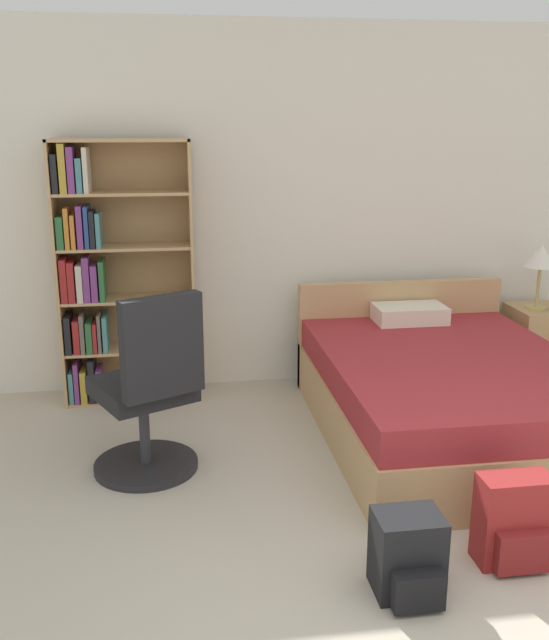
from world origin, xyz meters
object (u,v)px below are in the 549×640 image
table_lamp (541,259)px  backpack_red (514,523)px  bookshelf (107,275)px  backpack_black (408,557)px  bed (445,392)px  nightstand (537,344)px  office_chair (150,396)px

table_lamp → backpack_red: 2.62m
bookshelf → backpack_black: 2.87m
bed → backpack_red: bearing=-98.8°
backpack_red → table_lamp: bearing=60.7°
backpack_black → table_lamp: bearing=52.8°
nightstand → bookshelf: bearing=178.6°
backpack_red → backpack_black: size_ratio=1.18×
nightstand → backpack_red: size_ratio=1.36×
bed → office_chair: bearing=-170.9°
nightstand → bed: bearing=-142.0°
backpack_red → nightstand: bearing=59.8°
bed → nightstand: 1.36m
bed → nightstand: (1.07, 0.84, 0.01)m
backpack_black → bed: bearing=63.6°
bookshelf → bed: bookshelf is taller
bookshelf → nightstand: bookshelf is taller
office_chair → nightstand: bearing=21.4°
bed → backpack_black: (-0.75, -1.51, -0.11)m
bed → office_chair: office_chair is taller
bookshelf → office_chair: size_ratio=1.69×
office_chair → backpack_black: 1.65m
office_chair → nightstand: size_ratio=1.89×
bed → backpack_red: 1.39m
bookshelf → bed: (2.11, -0.92, -0.63)m
office_chair → table_lamp: (2.84, 1.11, 0.47)m
bed → backpack_black: 1.68m
bookshelf → bed: size_ratio=0.88×
nightstand → backpack_black: bearing=-127.8°
office_chair → backpack_black: bearing=-48.5°
bookshelf → nightstand: size_ratio=3.19×
backpack_red → backpack_black: backpack_red is taller
bed → office_chair: 1.85m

